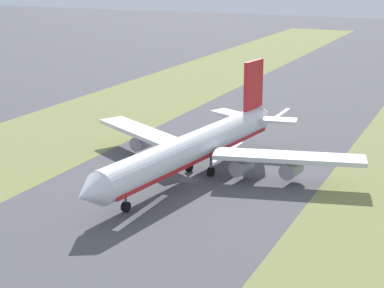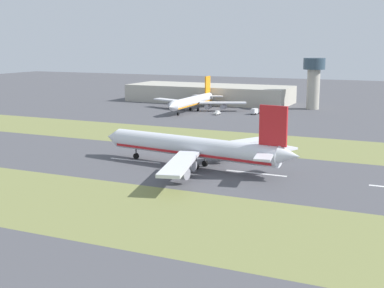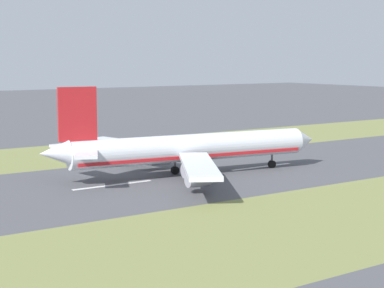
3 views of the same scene
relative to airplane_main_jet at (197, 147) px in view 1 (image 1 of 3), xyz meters
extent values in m
plane|color=#4C4C51|center=(0.62, 2.97, -6.02)|extent=(800.00, 800.00, 0.00)
cube|color=olive|center=(45.62, 2.97, -6.02)|extent=(40.00, 600.00, 0.01)
cube|color=silver|center=(0.62, -58.11, -6.01)|extent=(1.20, 18.00, 0.01)
cube|color=silver|center=(0.62, -18.11, -6.01)|extent=(1.20, 18.00, 0.01)
cube|color=silver|center=(0.62, 21.89, -6.01)|extent=(1.20, 18.00, 0.01)
cylinder|color=silver|center=(0.26, 1.89, 0.18)|extent=(13.55, 56.30, 6.00)
cone|color=silver|center=(4.40, 32.11, 0.18)|extent=(6.50, 5.75, 5.88)
cone|color=silver|center=(-3.95, -28.83, 0.98)|extent=(5.87, 6.64, 5.10)
cube|color=red|center=(0.26, 1.89, -1.47)|extent=(12.95, 54.04, 0.70)
cube|color=silver|center=(-18.06, -2.89, -0.72)|extent=(29.59, 12.93, 0.90)
cube|color=silver|center=(16.62, -7.64, -0.72)|extent=(28.15, 19.62, 0.90)
cylinder|color=#93939E|center=(-9.20, -0.85, -3.17)|extent=(3.82, 5.19, 3.20)
cylinder|color=#93939E|center=(-18.59, -3.10, -3.17)|extent=(3.82, 5.19, 3.20)
cylinder|color=#93939E|center=(8.63, -3.30, -3.17)|extent=(3.82, 5.19, 3.20)
cylinder|color=#93939E|center=(17.07, -7.99, -3.17)|extent=(3.82, 5.19, 3.20)
cube|color=red|center=(-3.27, -23.87, 8.68)|extent=(1.88, 8.03, 11.00)
cube|color=silver|center=(-8.72, -23.12, 1.18)|extent=(10.62, 6.10, 0.60)
cube|color=silver|center=(2.18, -24.62, 1.18)|extent=(10.92, 8.31, 0.60)
cylinder|color=#59595E|center=(3.15, 22.97, -3.52)|extent=(0.50, 0.50, 3.20)
cylinder|color=black|center=(3.15, 22.97, -5.12)|extent=(1.14, 1.91, 1.80)
cylinder|color=#59595E|center=(-2.72, -0.73, -3.52)|extent=(0.50, 0.50, 3.20)
cylinder|color=black|center=(-2.72, -0.73, -5.12)|extent=(1.14, 1.91, 1.80)
cylinder|color=#59595E|center=(2.43, -1.44, -3.52)|extent=(0.50, 0.50, 3.20)
cylinder|color=black|center=(2.43, -1.44, -5.12)|extent=(1.14, 1.91, 1.80)
camera|label=1|loc=(-50.06, 112.01, 35.44)|focal=60.00mm
camera|label=2|loc=(-142.23, -63.00, 31.00)|focal=50.00mm
camera|label=3|loc=(116.96, -77.66, 19.84)|focal=60.00mm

